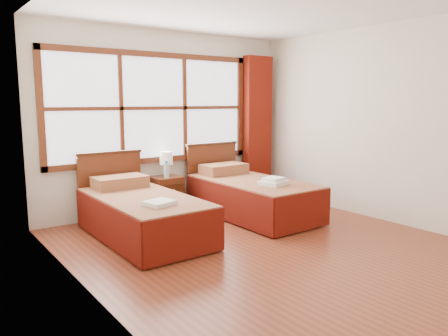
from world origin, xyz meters
TOP-DOWN VIEW (x-y plane):
  - floor at (0.00, 0.00)m, footprint 4.50×4.50m
  - ceiling at (0.00, 0.00)m, footprint 4.50×4.50m
  - wall_back at (0.00, 2.25)m, footprint 4.00×0.00m
  - wall_left at (-2.00, 0.00)m, footprint 0.00×4.50m
  - wall_right at (2.00, 0.00)m, footprint 0.00×4.50m
  - window at (-0.25, 2.21)m, footprint 3.16×0.06m
  - curtain at (1.60, 2.11)m, footprint 0.50×0.16m
  - bed_left at (-0.97, 1.20)m, footprint 0.97×1.99m
  - bed_right at (0.69, 1.20)m, footprint 0.99×2.01m
  - nightstand at (-0.19, 1.99)m, footprint 0.40×0.40m
  - towels_left at (-1.01, 0.65)m, footprint 0.35×0.32m
  - towels_right at (0.70, 0.73)m, footprint 0.39×0.36m
  - lamp at (-0.16, 2.04)m, footprint 0.18×0.18m
  - bottle_near at (-0.25, 1.90)m, footprint 0.06×0.06m
  - bottle_far at (-0.23, 1.90)m, footprint 0.06×0.06m

SIDE VIEW (x-z plane):
  - floor at x=0.00m, z-range 0.00..0.00m
  - nightstand at x=-0.19m, z-range 0.00..0.53m
  - bed_left at x=-0.97m, z-range -0.18..0.76m
  - bed_right at x=0.69m, z-range -0.19..0.77m
  - towels_left at x=-1.01m, z-range 0.50..0.55m
  - towels_right at x=0.70m, z-range 0.51..0.60m
  - bottle_far at x=-0.23m, z-range 0.52..0.76m
  - bottle_near at x=-0.25m, z-range 0.52..0.76m
  - lamp at x=-0.16m, z-range 0.61..0.96m
  - curtain at x=1.60m, z-range 0.02..2.32m
  - wall_back at x=0.00m, z-range -0.70..3.30m
  - wall_left at x=-2.00m, z-range -0.95..3.55m
  - wall_right at x=2.00m, z-range -0.95..3.55m
  - window at x=-0.25m, z-range 0.72..2.28m
  - ceiling at x=0.00m, z-range 2.60..2.60m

